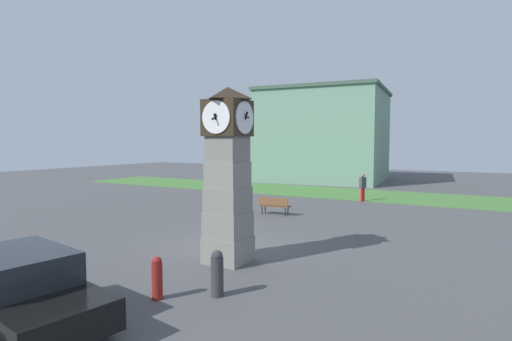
% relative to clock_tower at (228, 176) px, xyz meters
% --- Properties ---
extents(ground_plane, '(89.47, 89.47, 0.00)m').
position_rel_clock_tower_xyz_m(ground_plane, '(-1.06, 1.48, -2.69)').
color(ground_plane, '#4C4C4F').
extents(clock_tower, '(1.49, 1.52, 5.37)m').
position_rel_clock_tower_xyz_m(clock_tower, '(0.00, 0.00, 0.00)').
color(clock_tower, gray).
rests_on(clock_tower, ground_plane).
extents(bollard_near_tower, '(0.31, 0.31, 1.12)m').
position_rel_clock_tower_xyz_m(bollard_near_tower, '(1.30, -2.46, -2.12)').
color(bollard_near_tower, '#333338').
rests_on(bollard_near_tower, ground_plane).
extents(bollard_mid_row, '(0.25, 0.25, 1.02)m').
position_rel_clock_tower_xyz_m(bollard_mid_row, '(0.18, -3.31, -2.17)').
color(bollard_mid_row, maroon).
rests_on(bollard_mid_row, ground_plane).
extents(car_by_building, '(4.42, 2.48, 1.51)m').
position_rel_clock_tower_xyz_m(car_by_building, '(-1.14, -5.70, -1.92)').
color(car_by_building, black).
rests_on(car_by_building, ground_plane).
extents(bench, '(1.63, 0.65, 0.90)m').
position_rel_clock_tower_xyz_m(bench, '(-2.40, 7.92, -2.16)').
color(bench, brown).
rests_on(bench, ground_plane).
extents(pedestrian_near_bench, '(0.41, 0.47, 1.76)m').
position_rel_clock_tower_xyz_m(pedestrian_near_bench, '(0.36, 14.72, -1.67)').
color(pedestrian_near_bench, red).
rests_on(pedestrian_near_bench, ground_plane).
extents(warehouse_blue_far, '(12.19, 12.15, 8.76)m').
position_rel_clock_tower_xyz_m(warehouse_blue_far, '(-6.70, 27.49, 1.70)').
color(warehouse_blue_far, gray).
rests_on(warehouse_blue_far, ground_plane).
extents(grass_verge_far, '(53.68, 6.33, 0.04)m').
position_rel_clock_tower_xyz_m(grass_verge_far, '(1.51, 17.88, -2.67)').
color(grass_verge_far, '#477A38').
rests_on(grass_verge_far, ground_plane).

